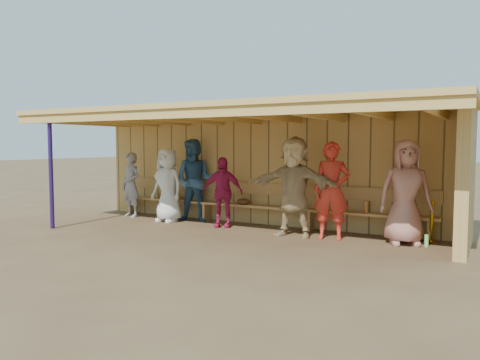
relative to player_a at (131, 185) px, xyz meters
name	(u,v)px	position (x,y,z in m)	size (l,w,h in m)	color
ground	(232,233)	(3.24, -0.64, -0.80)	(90.00, 90.00, 0.00)	brown
player_a	(131,185)	(0.00, 0.00, 0.00)	(0.58, 0.38, 1.59)	gray
player_b	(167,185)	(1.24, -0.14, 0.05)	(0.83, 0.54, 1.69)	white
player_c	(195,181)	(1.79, 0.17, 0.16)	(0.93, 0.72, 1.91)	#315C88
player_d	(222,192)	(2.70, -0.12, -0.04)	(0.89, 0.37, 1.51)	#BC1E4E
player_f	(294,187)	(4.46, -0.36, 0.18)	(1.80, 0.57, 1.95)	tan
player_g	(332,190)	(5.18, -0.24, 0.13)	(0.67, 0.44, 1.84)	red
player_h	(406,192)	(6.48, -0.08, 0.14)	(0.92, 0.60, 1.87)	tan
dugout_structure	(264,149)	(3.63, 0.04, 0.90)	(8.80, 3.20, 2.50)	tan
bench	(257,201)	(3.24, 0.47, -0.27)	(7.60, 0.34, 0.93)	tan
dugout_equipment	(225,201)	(2.48, 0.34, -0.31)	(6.40, 0.62, 0.80)	yellow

